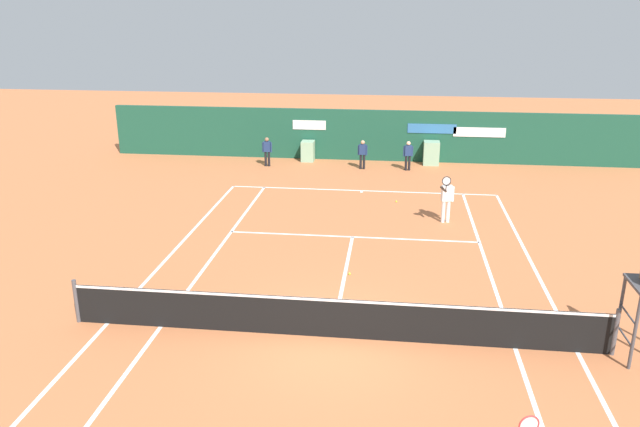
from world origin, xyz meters
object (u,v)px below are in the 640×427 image
object	(u,v)px
tennis_ball_near_service_line	(396,201)
player_on_baseline	(447,197)
tennis_ball_mid_court	(350,274)
ball_kid_centre_post	(408,154)
ball_kid_left_post	(363,153)
ball_kid_right_post	(267,150)

from	to	relation	value
tennis_ball_near_service_line	player_on_baseline	bearing A→B (deg)	-51.55
tennis_ball_near_service_line	tennis_ball_mid_court	size ratio (longest dim) A/B	1.00
ball_kid_centre_post	player_on_baseline	bearing A→B (deg)	90.56
ball_kid_left_post	tennis_ball_mid_court	distance (m)	11.80
ball_kid_right_post	ball_kid_centre_post	world-z (taller)	ball_kid_right_post
ball_kid_right_post	tennis_ball_mid_court	world-z (taller)	ball_kid_right_post
player_on_baseline	ball_kid_centre_post	size ratio (longest dim) A/B	1.33
ball_kid_right_post	tennis_ball_near_service_line	xyz separation A→B (m)	(5.97, -4.91, -0.74)
player_on_baseline	ball_kid_centre_post	world-z (taller)	player_on_baseline
ball_kid_left_post	tennis_ball_mid_court	size ratio (longest dim) A/B	19.51
ball_kid_centre_post	tennis_ball_near_service_line	bearing A→B (deg)	75.34
ball_kid_centre_post	tennis_ball_mid_court	size ratio (longest dim) A/B	19.63
player_on_baseline	ball_kid_left_post	world-z (taller)	player_on_baseline
ball_kid_centre_post	tennis_ball_mid_court	distance (m)	11.92
ball_kid_right_post	ball_kid_centre_post	distance (m)	6.44
ball_kid_left_post	ball_kid_right_post	bearing A→B (deg)	3.47
player_on_baseline	tennis_ball_mid_court	size ratio (longest dim) A/B	26.10
player_on_baseline	ball_kid_left_post	bearing A→B (deg)	-78.52
ball_kid_left_post	tennis_ball_near_service_line	world-z (taller)	ball_kid_left_post
ball_kid_right_post	ball_kid_left_post	world-z (taller)	ball_kid_right_post
ball_kid_centre_post	tennis_ball_near_service_line	size ratio (longest dim) A/B	19.63
ball_kid_centre_post	ball_kid_right_post	bearing A→B (deg)	-9.12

